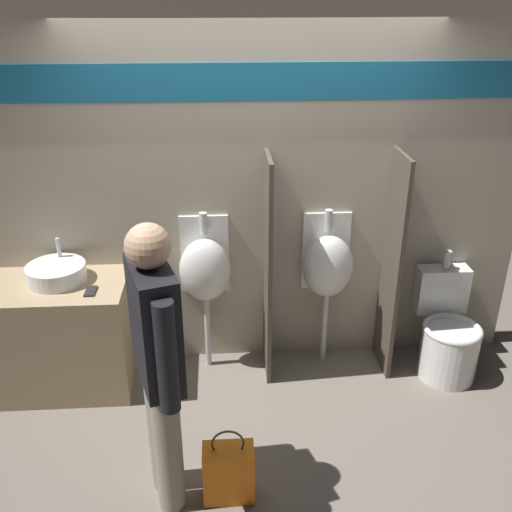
% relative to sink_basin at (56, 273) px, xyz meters
% --- Properties ---
extents(ground_plane, '(16.00, 16.00, 0.00)m').
position_rel_sink_basin_xyz_m(ground_plane, '(1.37, -0.33, -0.89)').
color(ground_plane, '#70665B').
extents(display_wall, '(3.98, 0.07, 2.70)m').
position_rel_sink_basin_xyz_m(display_wall, '(1.37, 0.27, 0.48)').
color(display_wall, '#B2A893').
rests_on(display_wall, ground_plane).
extents(sink_counter, '(1.04, 0.59, 0.83)m').
position_rel_sink_basin_xyz_m(sink_counter, '(-0.05, -0.06, -0.47)').
color(sink_counter, tan).
rests_on(sink_counter, ground_plane).
extents(sink_basin, '(0.40, 0.40, 0.26)m').
position_rel_sink_basin_xyz_m(sink_basin, '(0.00, 0.00, 0.00)').
color(sink_basin, white).
rests_on(sink_basin, sink_counter).
extents(cell_phone, '(0.07, 0.14, 0.01)m').
position_rel_sink_basin_xyz_m(cell_phone, '(0.26, -0.18, -0.05)').
color(cell_phone, '#232328').
rests_on(cell_phone, sink_counter).
extents(divider_near_counter, '(0.03, 0.41, 1.68)m').
position_rel_sink_basin_xyz_m(divider_near_counter, '(1.47, 0.03, -0.05)').
color(divider_near_counter, '#4C4238').
rests_on(divider_near_counter, ground_plane).
extents(divider_mid, '(0.03, 0.41, 1.68)m').
position_rel_sink_basin_xyz_m(divider_mid, '(2.36, 0.03, -0.05)').
color(divider_mid, '#4C4238').
rests_on(divider_mid, ground_plane).
extents(urinal_near_counter, '(0.37, 0.25, 1.23)m').
position_rel_sink_basin_xyz_m(urinal_near_counter, '(1.02, 0.12, -0.07)').
color(urinal_near_counter, silver).
rests_on(urinal_near_counter, ground_plane).
extents(urinal_far, '(0.37, 0.25, 1.23)m').
position_rel_sink_basin_xyz_m(urinal_far, '(1.92, 0.12, -0.07)').
color(urinal_far, silver).
rests_on(urinal_far, ground_plane).
extents(toilet, '(0.43, 0.59, 0.91)m').
position_rel_sink_basin_xyz_m(toilet, '(2.81, -0.08, -0.58)').
color(toilet, white).
rests_on(toilet, ground_plane).
extents(person_in_vest, '(0.31, 0.57, 1.69)m').
position_rel_sink_basin_xyz_m(person_in_vest, '(0.80, -1.14, 0.05)').
color(person_in_vest, gray).
rests_on(person_in_vest, ground_plane).
extents(shopping_bag, '(0.29, 0.16, 0.49)m').
position_rel_sink_basin_xyz_m(shopping_bag, '(1.15, -1.19, -0.70)').
color(shopping_bag, orange).
rests_on(shopping_bag, ground_plane).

